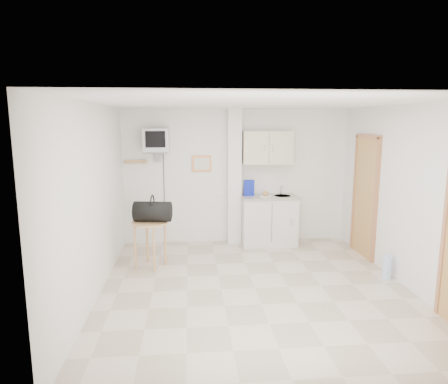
{
  "coord_description": "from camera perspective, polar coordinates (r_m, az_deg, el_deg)",
  "views": [
    {
      "loc": [
        -0.88,
        -5.14,
        2.27
      ],
      "look_at": [
        -0.38,
        0.6,
        1.25
      ],
      "focal_mm": 32.0,
      "sensor_mm": 36.0,
      "label": 1
    }
  ],
  "objects": [
    {
      "name": "round_table",
      "position": [
        6.36,
        -10.53,
        -5.22
      ],
      "size": [
        0.56,
        0.56,
        0.73
      ],
      "rotation": [
        0.0,
        0.0,
        0.32
      ],
      "color": "#AE814E",
      "rests_on": "ground"
    },
    {
      "name": "ground",
      "position": [
        5.69,
        4.44,
        -13.52
      ],
      "size": [
        4.5,
        4.5,
        0.0
      ],
      "primitive_type": "plane",
      "color": "beige",
      "rests_on": "ground"
    },
    {
      "name": "water_bottle",
      "position": [
        6.39,
        22.28,
        -9.91
      ],
      "size": [
        0.13,
        0.13,
        0.38
      ],
      "color": "#ACC7EB",
      "rests_on": "ground"
    },
    {
      "name": "crt_television",
      "position": [
        7.19,
        -9.63,
        7.24
      ],
      "size": [
        0.44,
        0.45,
        2.15
      ],
      "color": "slate",
      "rests_on": "ground"
    },
    {
      "name": "kitchenette",
      "position": [
        7.43,
        6.35,
        -1.39
      ],
      "size": [
        1.03,
        0.58,
        2.1
      ],
      "color": "silver",
      "rests_on": "ground"
    },
    {
      "name": "duffel_bag",
      "position": [
        6.31,
        -10.16,
        -2.74
      ],
      "size": [
        0.61,
        0.39,
        0.42
      ],
      "rotation": [
        0.0,
        0.0,
        -0.14
      ],
      "color": "black",
      "rests_on": "round_table"
    },
    {
      "name": "room_envelope",
      "position": [
        5.4,
        7.02,
        2.17
      ],
      "size": [
        4.24,
        4.54,
        2.55
      ],
      "color": "white",
      "rests_on": "ground"
    }
  ]
}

